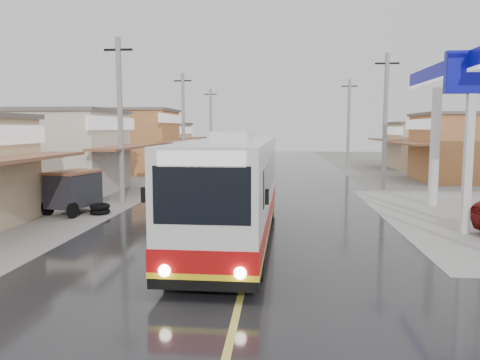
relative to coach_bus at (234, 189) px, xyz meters
The scene contains 11 objects.
ground 2.31m from the coach_bus, 65.33° to the right, with size 120.00×120.00×0.00m, color slate.
road 13.71m from the coach_bus, 87.26° to the left, with size 12.00×90.00×0.02m, color black.
centre_line 13.70m from the coach_bus, 87.26° to the left, with size 0.15×90.00×0.01m, color #D8CC4C.
shopfronts_left 20.75m from the coach_bus, 126.67° to the left, with size 11.00×44.00×5.20m, color tan, non-canonical shape.
utility_poles_left 16.00m from the coach_bus, 113.53° to the left, with size 1.60×50.00×8.00m, color gray, non-canonical shape.
utility_poles_right 15.68m from the coach_bus, 60.62° to the left, with size 1.60×36.00×8.00m, color gray, non-canonical shape.
coach_bus is the anchor object (origin of this frame).
second_bus 16.77m from the coach_bus, 101.75° to the left, with size 2.87×8.65×2.83m.
cyclist 6.07m from the coach_bus, 125.31° to the left, with size 1.25×2.09×2.13m.
tricycle_near 8.51m from the coach_bus, 149.92° to the left, with size 2.01×2.66×1.83m.
tyre_stack 7.60m from the coach_bus, 145.83° to the left, with size 0.85×0.85×0.44m.
Camera 1 is at (0.83, -13.47, 3.66)m, focal length 35.00 mm.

